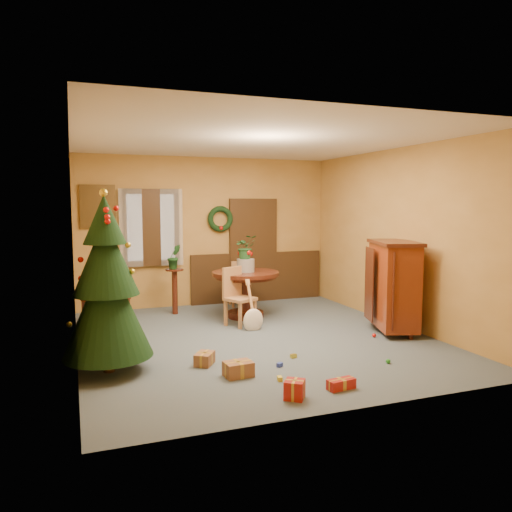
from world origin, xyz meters
name	(u,v)px	position (x,y,z in m)	size (l,w,h in m)	color
room_envelope	(218,248)	(0.21, 2.70, 1.12)	(5.50, 5.50, 5.50)	#3B4D56
dining_table	(246,285)	(0.33, 1.37, 0.57)	(1.18, 1.18, 0.81)	black
urn	(246,265)	(0.33, 1.37, 0.92)	(0.31, 0.31, 0.23)	slate
centerpiece_plant	(246,247)	(0.33, 1.37, 1.25)	(0.38, 0.33, 0.42)	#1E4C23
chair_near	(237,294)	(0.00, 0.90, 0.51)	(0.56, 0.56, 0.96)	olive
chair_far	(240,282)	(0.53, 2.31, 0.48)	(0.42, 0.42, 0.90)	olive
guitar	(253,306)	(0.14, 0.48, 0.39)	(0.33, 0.16, 0.78)	beige
plant_stand	(175,286)	(-0.79, 2.07, 0.51)	(0.32, 0.32, 0.83)	black
stand_plant	(174,257)	(-0.79, 2.07, 1.05)	(0.24, 0.20, 0.44)	#19471E
christmas_tree	(106,286)	(-2.15, -0.77, 1.03)	(1.05, 1.05, 2.17)	#382111
writing_desk	(106,297)	(-2.03, 1.46, 0.51)	(0.83, 0.56, 0.67)	black
sideboard	(394,284)	(2.15, -0.38, 0.76)	(0.91, 1.24, 1.43)	#58200A
gift_a	(238,369)	(-0.75, -1.46, 0.09)	(0.34, 0.26, 0.17)	brown
gift_b	(295,389)	(-0.42, -2.30, 0.10)	(0.27, 0.27, 0.20)	maroon
gift_c	(205,359)	(-1.01, -0.91, 0.08)	(0.32, 0.34, 0.15)	brown
gift_d	(341,384)	(0.17, -2.23, 0.06)	(0.33, 0.17, 0.11)	maroon
toy_a	(280,365)	(-0.17, -1.32, 0.03)	(0.08, 0.05, 0.05)	#263AA5
toy_b	(388,361)	(1.16, -1.68, 0.03)	(0.06, 0.06, 0.06)	#248525
toy_c	(280,379)	(-0.36, -1.77, 0.03)	(0.08, 0.05, 0.05)	gold
toy_d	(374,335)	(1.69, -0.56, 0.03)	(0.06, 0.06, 0.06)	red
toy_e	(293,356)	(0.14, -1.05, 0.03)	(0.08, 0.05, 0.05)	gold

